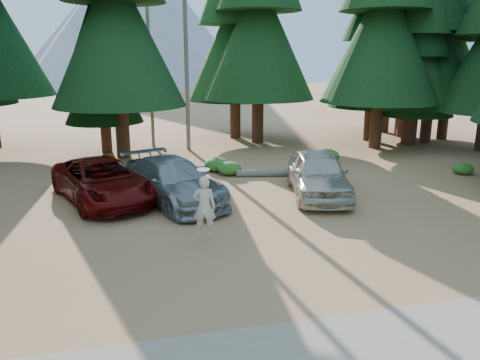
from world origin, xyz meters
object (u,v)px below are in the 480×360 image
Objects in this scene: silver_minivan_center at (173,181)px; log_mid at (183,170)px; silver_minivan_right at (318,174)px; log_left at (104,178)px; red_pickup at (102,181)px; log_right at (291,173)px; frisbee_player at (204,206)px.

silver_minivan_center is 1.73× the size of log_mid.
silver_minivan_right is 1.40× the size of log_left.
silver_minivan_center reaches higher than log_left.
log_mid is (3.54, 3.87, -0.68)m from red_pickup.
silver_minivan_right is at bearing -49.25° from log_mid.
red_pickup is 5.29m from log_mid.
red_pickup is 8.60m from log_right.
red_pickup is 1.78× the size of log_mid.
silver_minivan_center is 4.60m from frisbee_player.
log_right is at bearing -24.27° from log_mid.
log_right is at bearing -38.00° from log_left.
log_right is (4.81, -1.92, 0.03)m from log_mid.
log_left is at bearing 104.80° from silver_minivan_center.
frisbee_player reaches higher than log_left.
frisbee_player reaches higher than silver_minivan_center.
log_right is at bearing -7.25° from red_pickup.
log_mid is at bearing 146.22° from silver_minivan_right.
red_pickup reaches higher than log_right.
log_left is (-3.24, 8.35, -1.10)m from frisbee_player.
silver_minivan_right reaches higher than silver_minivan_center.
frisbee_player is 9.26m from log_mid.
log_right reaches higher than log_mid.
frisbee_player is at bearing -99.49° from log_left.
frisbee_player is at bearing -80.02° from red_pickup.
log_mid is at bearing 57.68° from silver_minivan_center.
log_left is (-8.48, 4.28, -0.76)m from silver_minivan_right.
silver_minivan_right is (5.71, -0.50, 0.07)m from silver_minivan_center.
frisbee_player reaches higher than log_right.
red_pickup is at bearing -43.92° from frisbee_player.
red_pickup is 8.45m from silver_minivan_right.
silver_minivan_right is at bearing -79.00° from log_right.
silver_minivan_right is 3.28m from log_right.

